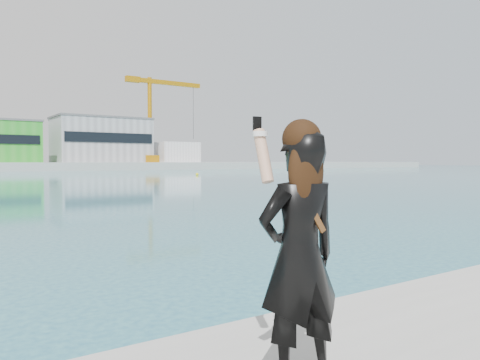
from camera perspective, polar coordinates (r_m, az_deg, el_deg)
The scene contains 6 objects.
warehouse_grey_right at distance 137.15m, azimuth -16.54°, elevation 4.70°, with size 25.50×15.35×12.50m.
ancillary_shed at distance 143.48m, azimuth -7.86°, elevation 3.36°, with size 12.00×10.00×6.00m, color silver.
dock_crane at distance 136.70m, azimuth -10.47°, elevation 7.62°, with size 23.00×4.00×24.00m.
flagpole_right at distance 125.89m, azimuth -23.36°, elevation 4.05°, with size 1.28×0.16×8.00m.
buoy_near at distance 75.99m, azimuth -5.25°, elevation 0.57°, with size 0.50×0.50×0.50m, color yellow.
woman at distance 3.15m, azimuth 7.26°, elevation -8.34°, with size 0.65×0.47×1.78m.
Camera 1 is at (-1.66, -2.55, 2.28)m, focal length 35.00 mm.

